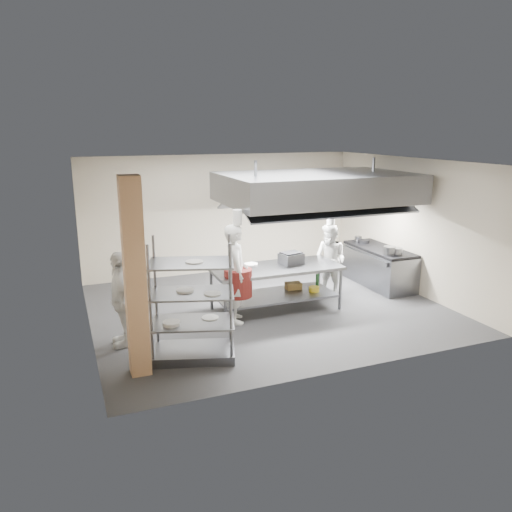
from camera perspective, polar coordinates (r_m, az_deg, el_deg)
name	(u,v)px	position (r m, az deg, el deg)	size (l,w,h in m)	color
floor	(267,308)	(10.44, 1.28, -5.92)	(7.00, 7.00, 0.00)	#29292A
ceiling	(268,161)	(9.81, 1.38, 10.75)	(7.00, 7.00, 0.00)	silver
wall_back	(222,214)	(12.78, -3.93, 4.81)	(7.00, 7.00, 0.00)	#B5A890
wall_left	(84,253)	(9.26, -19.04, 0.34)	(6.00, 6.00, 0.00)	#B5A890
wall_right	(410,225)	(11.80, 17.22, 3.39)	(6.00, 6.00, 0.00)	#B5A890
column	(135,279)	(7.48, -13.66, -2.53)	(0.30, 0.30, 3.00)	#E1A773
exhaust_hood	(317,187)	(10.78, 6.96, 7.78)	(4.00, 2.50, 0.60)	slate
hood_strip_a	(278,205)	(10.43, 2.52, 5.87)	(1.60, 0.12, 0.04)	white
hood_strip_b	(352,200)	(11.28, 10.96, 6.27)	(1.60, 0.12, 0.04)	white
wall_shelf	(288,211)	(13.29, 3.73, 5.18)	(1.50, 0.28, 0.04)	slate
island	(276,288)	(10.21, 2.29, -3.69)	(2.63, 1.09, 0.91)	gray
island_worktop	(276,268)	(10.09, 2.31, -1.39)	(2.63, 1.09, 0.06)	slate
island_undershelf	(276,295)	(10.26, 2.28, -4.51)	(2.42, 0.99, 0.04)	slate
pass_rack	(192,300)	(7.99, -7.31, -4.99)	(1.32, 0.77, 1.97)	slate
cooking_range	(379,267)	(12.18, 13.84, -1.28)	(0.80, 2.00, 0.84)	slate
range_top	(380,249)	(12.07, 13.96, 0.78)	(0.78, 1.96, 0.06)	black
chef_head	(236,274)	(9.45, -2.31, -2.03)	(0.70, 0.46, 1.91)	white
chef_line	(330,260)	(11.09, 8.46, -0.51)	(0.78, 0.61, 1.60)	white
chef_plating	(121,299)	(8.76, -15.14, -4.76)	(0.97, 0.40, 1.65)	silver
griddle	(291,258)	(10.30, 4.04, -0.28)	(0.45, 0.35, 0.22)	slate
wicker_basket	(293,286)	(10.60, 4.29, -3.40)	(0.32, 0.22, 0.14)	olive
stockpot	(390,251)	(11.44, 15.02, 0.60)	(0.27, 0.27, 0.19)	gray
plate_stack	(193,321)	(8.12, -7.23, -7.37)	(0.28, 0.28, 0.05)	white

